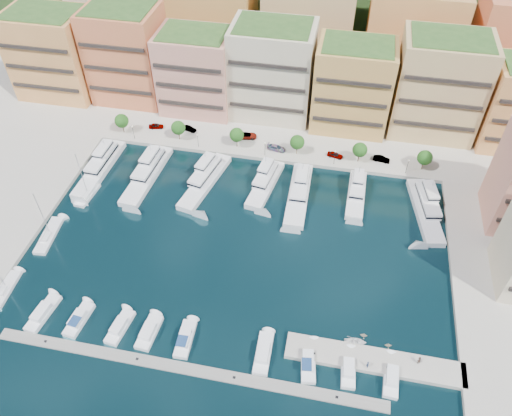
% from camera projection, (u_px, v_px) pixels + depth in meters
% --- Properties ---
extents(ground, '(400.00, 400.00, 0.00)m').
position_uv_depth(ground, '(239.00, 246.00, 109.44)').
color(ground, black).
rests_on(ground, ground).
extents(north_quay, '(220.00, 64.00, 2.00)m').
position_uv_depth(north_quay, '(283.00, 96.00, 152.56)').
color(north_quay, '#9E998E').
rests_on(north_quay, ground).
extents(hillside, '(240.00, 40.00, 58.00)m').
position_uv_depth(hillside, '(304.00, 27.00, 185.94)').
color(hillside, '#213616').
rests_on(hillside, ground).
extents(south_pontoon, '(72.00, 2.20, 0.35)m').
position_uv_depth(south_pontoon, '(185.00, 369.00, 89.00)').
color(south_pontoon, gray).
rests_on(south_pontoon, ground).
extents(finger_pier, '(32.00, 5.00, 2.00)m').
position_uv_depth(finger_pier, '(374.00, 362.00, 89.95)').
color(finger_pier, '#9E998E').
rests_on(finger_pier, ground).
extents(apartment_0, '(22.00, 16.50, 24.80)m').
position_uv_depth(apartment_0, '(53.00, 54.00, 144.05)').
color(apartment_0, '#EA9C55').
rests_on(apartment_0, north_quay).
extents(apartment_1, '(20.00, 16.50, 26.80)m').
position_uv_depth(apartment_1, '(127.00, 54.00, 141.66)').
color(apartment_1, '#CC6844').
rests_on(apartment_1, north_quay).
extents(apartment_2, '(20.00, 15.50, 22.80)m').
position_uv_depth(apartment_2, '(197.00, 72.00, 138.74)').
color(apartment_2, tan).
rests_on(apartment_2, north_quay).
extents(apartment_3, '(22.00, 16.50, 25.80)m').
position_uv_depth(apartment_3, '(272.00, 71.00, 136.15)').
color(apartment_3, beige).
rests_on(apartment_3, north_quay).
extents(apartment_4, '(20.00, 15.50, 23.80)m').
position_uv_depth(apartment_4, '(352.00, 86.00, 132.39)').
color(apartment_4, '#BE8D47').
rests_on(apartment_4, north_quay).
extents(apartment_5, '(22.00, 16.50, 26.80)m').
position_uv_depth(apartment_5, '(439.00, 86.00, 129.65)').
color(apartment_5, tan).
rests_on(apartment_5, north_quay).
extents(backblock_0, '(26.00, 18.00, 30.00)m').
position_uv_depth(backblock_0, '(119.00, 13.00, 157.31)').
color(backblock_0, beige).
rests_on(backblock_0, north_quay).
extents(backblock_1, '(26.00, 18.00, 30.00)m').
position_uv_depth(backblock_1, '(211.00, 21.00, 153.12)').
color(backblock_1, '#BE8D47').
rests_on(backblock_1, north_quay).
extents(backblock_2, '(26.00, 18.00, 30.00)m').
position_uv_depth(backblock_2, '(308.00, 30.00, 148.93)').
color(backblock_2, tan).
rests_on(backblock_2, north_quay).
extents(backblock_3, '(26.00, 18.00, 30.00)m').
position_uv_depth(backblock_3, '(411.00, 39.00, 144.74)').
color(backblock_3, '#EA9C55').
rests_on(backblock_3, north_quay).
extents(tree_0, '(3.80, 3.80, 5.65)m').
position_uv_depth(tree_0, '(122.00, 121.00, 134.99)').
color(tree_0, '#473323').
rests_on(tree_0, north_quay).
extents(tree_1, '(3.80, 3.80, 5.65)m').
position_uv_depth(tree_1, '(178.00, 128.00, 132.75)').
color(tree_1, '#473323').
rests_on(tree_1, north_quay).
extents(tree_2, '(3.80, 3.80, 5.65)m').
position_uv_depth(tree_2, '(237.00, 135.00, 130.52)').
color(tree_2, '#473323').
rests_on(tree_2, north_quay).
extents(tree_3, '(3.80, 3.80, 5.65)m').
position_uv_depth(tree_3, '(297.00, 142.00, 128.28)').
color(tree_3, '#473323').
rests_on(tree_3, north_quay).
extents(tree_4, '(3.80, 3.80, 5.65)m').
position_uv_depth(tree_4, '(360.00, 150.00, 126.05)').
color(tree_4, '#473323').
rests_on(tree_4, north_quay).
extents(tree_5, '(3.80, 3.80, 5.65)m').
position_uv_depth(tree_5, '(425.00, 158.00, 123.81)').
color(tree_5, '#473323').
rests_on(tree_5, north_quay).
extents(lamppost_0, '(0.30, 0.30, 4.20)m').
position_uv_depth(lamppost_0, '(133.00, 130.00, 133.47)').
color(lamppost_0, black).
rests_on(lamppost_0, north_quay).
extents(lamppost_1, '(0.30, 0.30, 4.20)m').
position_uv_depth(lamppost_1, '(198.00, 138.00, 130.96)').
color(lamppost_1, black).
rests_on(lamppost_1, north_quay).
extents(lamppost_2, '(0.30, 0.30, 4.20)m').
position_uv_depth(lamppost_2, '(265.00, 147.00, 128.44)').
color(lamppost_2, black).
rests_on(lamppost_2, north_quay).
extents(lamppost_3, '(0.30, 0.30, 4.20)m').
position_uv_depth(lamppost_3, '(335.00, 155.00, 125.93)').
color(lamppost_3, black).
rests_on(lamppost_3, north_quay).
extents(lamppost_4, '(0.30, 0.30, 4.20)m').
position_uv_depth(lamppost_4, '(408.00, 164.00, 123.42)').
color(lamppost_4, black).
rests_on(lamppost_4, north_quay).
extents(yacht_0, '(5.25, 22.64, 7.30)m').
position_uv_depth(yacht_0, '(101.00, 165.00, 127.23)').
color(yacht_0, white).
rests_on(yacht_0, ground).
extents(yacht_1, '(6.42, 23.03, 7.30)m').
position_uv_depth(yacht_1, '(148.00, 172.00, 125.41)').
color(yacht_1, white).
rests_on(yacht_1, ground).
extents(yacht_2, '(8.63, 21.92, 7.30)m').
position_uv_depth(yacht_2, '(206.00, 178.00, 123.68)').
color(yacht_2, white).
rests_on(yacht_2, ground).
extents(yacht_3, '(6.98, 18.16, 7.30)m').
position_uv_depth(yacht_3, '(266.00, 181.00, 122.82)').
color(yacht_3, white).
rests_on(yacht_3, ground).
extents(yacht_4, '(5.18, 21.85, 7.30)m').
position_uv_depth(yacht_4, '(299.00, 192.00, 120.38)').
color(yacht_4, white).
rests_on(yacht_4, ground).
extents(yacht_5, '(4.28, 16.38, 7.30)m').
position_uv_depth(yacht_5, '(356.00, 192.00, 120.17)').
color(yacht_5, white).
rests_on(yacht_5, ground).
extents(yacht_6, '(8.21, 21.56, 7.30)m').
position_uv_depth(yacht_6, '(425.00, 207.00, 116.39)').
color(yacht_6, white).
rests_on(yacht_6, ground).
extents(cruiser_0, '(3.73, 8.99, 2.55)m').
position_uv_depth(cruiser_0, '(43.00, 313.00, 96.61)').
color(cruiser_0, white).
rests_on(cruiser_0, ground).
extents(cruiser_1, '(3.40, 7.93, 2.66)m').
position_uv_depth(cruiser_1, '(79.00, 320.00, 95.54)').
color(cruiser_1, white).
rests_on(cruiser_1, ground).
extents(cruiser_2, '(3.57, 7.90, 2.55)m').
position_uv_depth(cruiser_2, '(120.00, 327.00, 94.41)').
color(cruiser_2, white).
rests_on(cruiser_2, ground).
extents(cruiser_3, '(3.27, 7.57, 2.55)m').
position_uv_depth(cruiser_3, '(149.00, 333.00, 93.60)').
color(cruiser_3, white).
rests_on(cruiser_3, ground).
extents(cruiser_4, '(2.99, 7.92, 2.66)m').
position_uv_depth(cruiser_4, '(185.00, 339.00, 92.57)').
color(cruiser_4, white).
rests_on(cruiser_4, ground).
extents(cruiser_6, '(2.92, 8.48, 2.55)m').
position_uv_depth(cruiser_6, '(263.00, 354.00, 90.53)').
color(cruiser_6, white).
rests_on(cruiser_6, ground).
extents(cruiser_7, '(3.59, 8.54, 2.66)m').
position_uv_depth(cruiser_7, '(308.00, 362.00, 89.36)').
color(cruiser_7, white).
rests_on(cruiser_7, ground).
extents(cruiser_8, '(2.89, 7.59, 2.55)m').
position_uv_depth(cruiser_8, '(348.00, 369.00, 88.40)').
color(cruiser_8, white).
rests_on(cruiser_8, ground).
extents(cruiser_9, '(2.86, 8.04, 2.55)m').
position_uv_depth(cruiser_9, '(391.00, 377.00, 87.34)').
color(cruiser_9, white).
rests_on(cruiser_9, ground).
extents(sailboat_1, '(3.82, 11.13, 13.20)m').
position_uv_depth(sailboat_1, '(49.00, 236.00, 111.22)').
color(sailboat_1, white).
rests_on(sailboat_1, ground).
extents(sailboat_0, '(3.34, 9.17, 13.20)m').
position_uv_depth(sailboat_0, '(5.00, 290.00, 100.88)').
color(sailboat_0, white).
rests_on(sailboat_0, ground).
extents(sailboat_2, '(3.46, 8.43, 13.20)m').
position_uv_depth(sailboat_2, '(87.00, 195.00, 120.59)').
color(sailboat_2, white).
rests_on(sailboat_2, ground).
extents(tender_3, '(1.44, 1.27, 0.71)m').
position_uv_depth(tender_3, '(388.00, 345.00, 91.94)').
color(tender_3, beige).
rests_on(tender_3, ground).
extents(tender_2, '(4.49, 3.49, 0.85)m').
position_uv_depth(tender_2, '(355.00, 342.00, 92.26)').
color(tender_2, white).
rests_on(tender_2, ground).
extents(tender_1, '(1.42, 1.22, 0.74)m').
position_uv_depth(tender_1, '(364.00, 335.00, 93.40)').
color(tender_1, '#C7B598').
rests_on(tender_1, ground).
extents(car_0, '(4.29, 2.54, 1.37)m').
position_uv_depth(car_0, '(156.00, 126.00, 138.56)').
color(car_0, gray).
rests_on(car_0, north_quay).
extents(car_1, '(4.27, 2.42, 1.33)m').
position_uv_depth(car_1, '(189.00, 129.00, 137.64)').
color(car_1, gray).
rests_on(car_1, north_quay).
extents(car_2, '(5.71, 3.36, 1.49)m').
position_uv_depth(car_2, '(247.00, 136.00, 135.29)').
color(car_2, gray).
rests_on(car_2, north_quay).
extents(car_3, '(5.18, 2.78, 1.43)m').
position_uv_depth(car_3, '(276.00, 148.00, 131.53)').
color(car_3, gray).
rests_on(car_3, north_quay).
extents(car_4, '(4.34, 2.48, 1.39)m').
position_uv_depth(car_4, '(335.00, 155.00, 129.45)').
color(car_4, gray).
rests_on(car_4, north_quay).
extents(car_5, '(4.43, 2.06, 1.40)m').
position_uv_depth(car_5, '(381.00, 159.00, 128.23)').
color(car_5, gray).
rests_on(car_5, north_quay).
extents(person_0, '(0.61, 0.74, 1.73)m').
position_uv_depth(person_0, '(368.00, 364.00, 87.60)').
color(person_0, navy).
rests_on(person_0, finger_pier).
extents(person_1, '(1.04, 0.97, 1.71)m').
position_uv_depth(person_1, '(419.00, 360.00, 88.21)').
color(person_1, brown).
rests_on(person_1, finger_pier).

